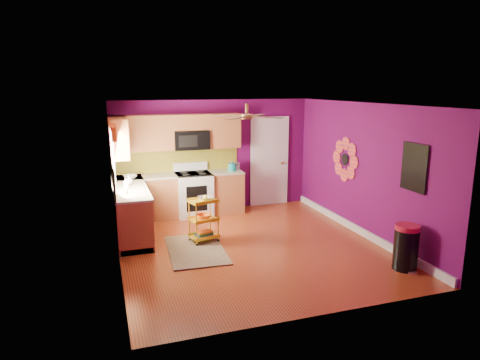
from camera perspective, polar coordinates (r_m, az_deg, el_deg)
name	(u,v)px	position (r m, az deg, el deg)	size (l,w,h in m)	color
ground	(250,246)	(7.73, 1.35, -8.77)	(5.00, 5.00, 0.00)	maroon
room_envelope	(252,156)	(7.31, 1.61, 3.27)	(4.54, 5.04, 2.52)	#5C0A52
lower_cabinets	(159,203)	(8.98, -10.70, -3.02)	(2.81, 2.31, 0.94)	brown
electric_range	(194,194)	(9.44, -6.21, -1.81)	(0.76, 0.66, 1.13)	white
upper_cabinetry	(159,135)	(9.09, -10.70, 5.94)	(2.80, 2.30, 1.26)	brown
left_window	(113,147)	(7.91, -16.62, 4.23)	(0.08, 1.35, 1.08)	white
panel_door	(269,162)	(10.15, 3.92, 2.37)	(0.95, 0.11, 2.15)	white
right_wall_art	(373,163)	(8.06, 17.35, 2.22)	(0.04, 2.74, 1.04)	black
ceiling_fan	(247,116)	(7.41, 0.92, 8.53)	(1.01, 1.01, 0.26)	#BF8C3F
shag_rug	(196,250)	(7.56, -5.90, -9.25)	(0.95, 1.54, 0.02)	#2F1F0F
rolling_cart	(204,218)	(7.81, -4.83, -5.08)	(0.56, 0.46, 0.88)	yellow
trash_can	(406,247)	(7.16, 21.25, -8.36)	(0.46, 0.47, 0.72)	black
teal_kettle	(232,167)	(9.54, -1.06, 1.74)	(0.18, 0.18, 0.21)	teal
toaster	(234,166)	(9.60, -0.80, 1.85)	(0.22, 0.15, 0.18)	beige
soap_bottle_a	(126,183)	(8.18, -14.98, -0.42)	(0.09, 0.09, 0.19)	#EA3F72
soap_bottle_b	(129,180)	(8.45, -14.56, -0.03)	(0.14, 0.14, 0.18)	white
counter_dish	(130,177)	(9.03, -14.44, 0.41)	(0.29, 0.29, 0.07)	white
counter_cup	(125,191)	(7.78, -15.08, -1.47)	(0.11, 0.11, 0.09)	white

